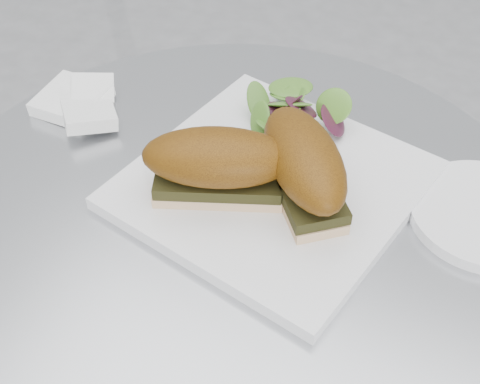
# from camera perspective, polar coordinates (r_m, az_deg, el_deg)

# --- Properties ---
(table) EXTENTS (0.70, 0.70, 0.73)m
(table) POSITION_cam_1_polar(r_m,az_deg,el_deg) (0.91, -0.40, -12.89)
(table) COLOR #B6B9BE
(table) RESTS_ON ground
(plate) EXTENTS (0.35, 0.35, 0.02)m
(plate) POSITION_cam_1_polar(r_m,az_deg,el_deg) (0.75, 2.79, 0.64)
(plate) COLOR white
(plate) RESTS_ON table
(sandwich_left) EXTENTS (0.17, 0.12, 0.08)m
(sandwich_left) POSITION_cam_1_polar(r_m,az_deg,el_deg) (0.70, -1.90, 2.43)
(sandwich_left) COLOR #D4AF84
(sandwich_left) RESTS_ON plate
(sandwich_right) EXTENTS (0.16, 0.17, 0.08)m
(sandwich_right) POSITION_cam_1_polar(r_m,az_deg,el_deg) (0.70, 5.44, 2.35)
(sandwich_right) COLOR #D4AF84
(sandwich_right) RESTS_ON plate
(salad) EXTENTS (0.12, 0.12, 0.05)m
(salad) POSITION_cam_1_polar(r_m,az_deg,el_deg) (0.79, 3.98, 6.75)
(salad) COLOR #558E2E
(salad) RESTS_ON plate
(napkin) EXTENTS (0.13, 0.13, 0.02)m
(napkin) POSITION_cam_1_polar(r_m,az_deg,el_deg) (0.87, -13.43, 6.83)
(napkin) COLOR white
(napkin) RESTS_ON table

